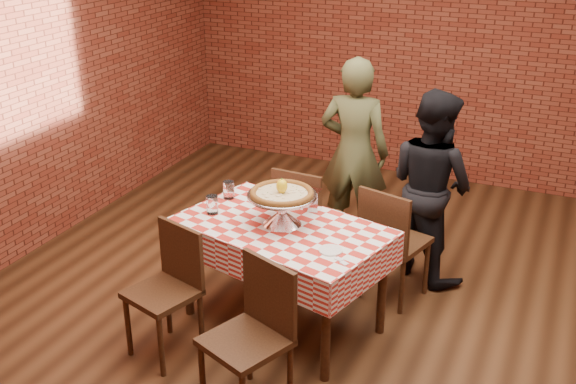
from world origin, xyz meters
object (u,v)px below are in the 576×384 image
(pizza, at_px, (282,194))
(diner_olive, at_px, (354,152))
(table, at_px, (283,276))
(pizza_stand, at_px, (282,209))
(water_glass_right, at_px, (229,190))
(chair_near_left, at_px, (162,296))
(chair_far_left, at_px, (307,218))
(chair_far_right, at_px, (395,242))
(diner_black, at_px, (431,185))
(condiment_caddy, at_px, (313,200))
(chair_near_right, at_px, (245,342))
(water_glass_left, at_px, (212,205))

(pizza, xyz_separation_m, diner_olive, (0.03, 1.39, -0.17))
(table, xyz_separation_m, pizza_stand, (-0.01, 0.02, 0.49))
(water_glass_right, distance_m, chair_near_left, 0.96)
(pizza_stand, height_order, chair_near_left, pizza_stand)
(chair_far_left, bearing_deg, chair_near_left, 77.64)
(chair_far_right, bearing_deg, diner_black, -90.73)
(chair_far_left, bearing_deg, chair_far_right, 174.71)
(table, relative_size, condiment_caddy, 8.84)
(pizza, relative_size, chair_far_right, 0.47)
(water_glass_right, distance_m, condiment_caddy, 0.63)
(pizza, xyz_separation_m, chair_near_right, (0.17, -0.90, -0.52))
(diner_black, bearing_deg, condiment_caddy, 83.04)
(chair_far_right, bearing_deg, diner_olive, -36.41)
(water_glass_left, bearing_deg, condiment_caddy, 27.88)
(water_glass_right, bearing_deg, chair_far_right, 19.53)
(chair_far_left, bearing_deg, chair_near_right, 104.29)
(pizza, xyz_separation_m, water_glass_right, (-0.52, 0.23, -0.15))
(table, bearing_deg, pizza, 121.10)
(water_glass_left, bearing_deg, pizza, 4.55)
(pizza, height_order, chair_near_right, pizza)
(chair_far_left, xyz_separation_m, diner_black, (0.88, 0.33, 0.30))
(chair_far_right, bearing_deg, table, 63.40)
(pizza, bearing_deg, water_glass_right, 156.01)
(pizza_stand, distance_m, diner_black, 1.33)
(diner_olive, bearing_deg, condiment_caddy, 90.01)
(table, relative_size, diner_olive, 0.84)
(table, height_order, water_glass_left, water_glass_left)
(water_glass_left, relative_size, chair_far_left, 0.14)
(table, bearing_deg, chair_near_right, -79.64)
(condiment_caddy, xyz_separation_m, chair_near_left, (-0.65, -0.93, -0.40))
(pizza_stand, xyz_separation_m, chair_far_right, (0.62, 0.64, -0.42))
(water_glass_left, height_order, diner_black, diner_black)
(pizza, relative_size, chair_far_left, 0.47)
(table, distance_m, pizza_stand, 0.49)
(pizza_stand, distance_m, chair_far_left, 0.87)
(table, distance_m, water_glass_left, 0.68)
(chair_far_right, bearing_deg, chair_near_right, 89.86)
(water_glass_left, bearing_deg, chair_far_right, 31.10)
(chair_near_right, xyz_separation_m, chair_far_right, (0.44, 1.54, -0.00))
(water_glass_right, bearing_deg, table, -25.40)
(pizza, relative_size, diner_black, 0.28)
(chair_near_right, bearing_deg, water_glass_right, 143.85)
(table, xyz_separation_m, chair_far_left, (-0.14, 0.78, 0.07))
(pizza_stand, xyz_separation_m, diner_black, (0.75, 1.09, -0.12))
(pizza, distance_m, diner_black, 1.34)
(chair_near_right, bearing_deg, pizza, 123.22)
(water_glass_left, distance_m, chair_near_left, 0.72)
(chair_near_left, xyz_separation_m, chair_near_right, (0.71, -0.25, 0.01))
(table, distance_m, chair_far_right, 0.90)
(table, xyz_separation_m, chair_far_right, (0.60, 0.66, 0.07))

